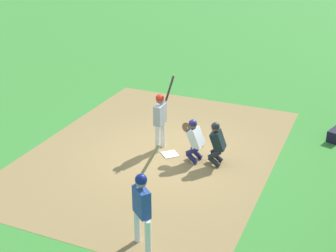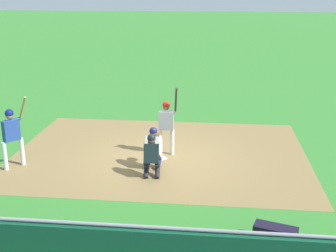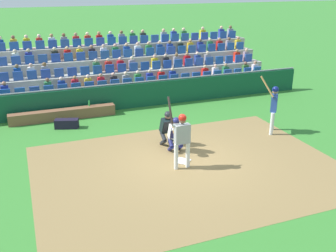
# 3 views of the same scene
# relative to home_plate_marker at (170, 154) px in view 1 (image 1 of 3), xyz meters

# --- Properties ---
(ground_plane) EXTENTS (160.00, 160.00, 0.00)m
(ground_plane) POSITION_rel_home_plate_marker_xyz_m (0.00, 0.00, -0.02)
(ground_plane) COLOR #367E2E
(infield_dirt_patch) EXTENTS (9.43, 6.99, 0.01)m
(infield_dirt_patch) POSITION_rel_home_plate_marker_xyz_m (0.00, 0.50, -0.01)
(infield_dirt_patch) COLOR olive
(infield_dirt_patch) RESTS_ON ground_plane
(home_plate_marker) EXTENTS (0.62, 0.62, 0.02)m
(home_plate_marker) POSITION_rel_home_plate_marker_xyz_m (0.00, 0.00, 0.00)
(home_plate_marker) COLOR white
(home_plate_marker) RESTS_ON infield_dirt_patch
(batter_at_plate) EXTENTS (0.64, 0.44, 2.28)m
(batter_at_plate) POSITION_rel_home_plate_marker_xyz_m (0.22, 0.41, 1.09)
(batter_at_plate) COLOR silver
(batter_at_plate) RESTS_ON ground_plane
(catcher_crouching) EXTENTS (0.49, 0.72, 1.29)m
(catcher_crouching) POSITION_rel_home_plate_marker_xyz_m (-0.04, -0.76, 0.70)
(catcher_crouching) COLOR navy
(catcher_crouching) RESTS_ON ground_plane
(home_plate_umpire) EXTENTS (0.49, 0.49, 1.30)m
(home_plate_umpire) POSITION_rel_home_plate_marker_xyz_m (-0.00, -1.42, 0.69)
(home_plate_umpire) COLOR black
(home_plate_umpire) RESTS_ON ground_plane
(on_deck_batter) EXTENTS (0.90, 0.61, 2.24)m
(on_deck_batter) POSITION_rel_home_plate_marker_xyz_m (-4.19, -1.15, 1.12)
(on_deck_batter) COLOR silver
(on_deck_batter) RESTS_ON ground_plane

